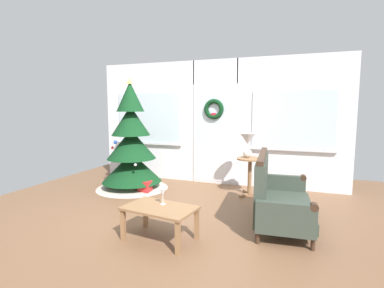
{
  "coord_description": "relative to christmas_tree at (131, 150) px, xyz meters",
  "views": [
    {
      "loc": [
        1.64,
        -3.82,
        1.56
      ],
      "look_at": [
        0.05,
        0.55,
        1.0
      ],
      "focal_mm": 27.56,
      "sensor_mm": 36.0,
      "label": 1
    }
  ],
  "objects": [
    {
      "name": "back_wall_with_door",
      "position": [
        1.41,
        0.97,
        0.52
      ],
      "size": [
        5.2,
        0.19,
        2.55
      ],
      "color": "white",
      "rests_on": "ground"
    },
    {
      "name": "coffee_table",
      "position": [
        1.53,
        -1.89,
        -0.42
      ],
      "size": [
        0.91,
        0.64,
        0.4
      ],
      "color": "#8E6642",
      "rests_on": "ground"
    },
    {
      "name": "ground_plane",
      "position": [
        1.41,
        -1.11,
        -0.76
      ],
      "size": [
        6.76,
        6.76,
        0.0
      ],
      "primitive_type": "plane",
      "color": "brown"
    },
    {
      "name": "side_table",
      "position": [
        2.25,
        0.31,
        -0.28
      ],
      "size": [
        0.5,
        0.48,
        0.68
      ],
      "color": "#8E6642",
      "rests_on": "ground"
    },
    {
      "name": "table_lamp",
      "position": [
        2.19,
        0.35,
        0.2
      ],
      "size": [
        0.28,
        0.28,
        0.44
      ],
      "color": "silver",
      "rests_on": "side_table"
    },
    {
      "name": "gift_box",
      "position": [
        0.39,
        -0.2,
        -0.65
      ],
      "size": [
        0.22,
        0.2,
        0.22
      ],
      "primitive_type": "cube",
      "color": "red",
      "rests_on": "ground"
    },
    {
      "name": "wine_glass",
      "position": [
        1.53,
        -1.79,
        -0.22
      ],
      "size": [
        0.08,
        0.08,
        0.2
      ],
      "color": "silver",
      "rests_on": "coffee_table"
    },
    {
      "name": "christmas_tree",
      "position": [
        0.0,
        0.0,
        0.0
      ],
      "size": [
        1.4,
        1.4,
        2.15
      ],
      "color": "#4C331E",
      "rests_on": "ground"
    },
    {
      "name": "settee_sofa",
      "position": [
        2.79,
        -0.9,
        -0.39
      ],
      "size": [
        0.81,
        1.55,
        0.96
      ],
      "color": "#3D281C",
      "rests_on": "ground"
    }
  ]
}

